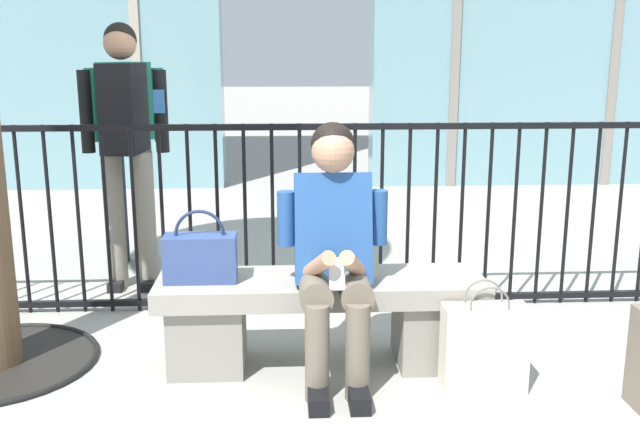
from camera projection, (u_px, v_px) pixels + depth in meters
ground_plane at (321, 363)px, 3.57m from camera, size 60.00×60.00×0.00m
stone_bench at (321, 312)px, 3.51m from camera, size 1.60×0.44×0.45m
seated_person_with_phone at (334, 245)px, 3.30m from camera, size 0.52×0.66×1.21m
handbag_on_bench at (200, 256)px, 3.40m from camera, size 0.34×0.16×0.35m
shopping_bag at (484, 347)px, 3.25m from camera, size 0.38×0.15×0.52m
bystander_at_railing at (127, 127)px, 5.10m from camera, size 0.55×0.43×1.71m
bystander_further_back at (125, 137)px, 4.53m from camera, size 0.55×0.40×1.71m
plaza_railing at (314, 217)px, 4.23m from camera, size 9.93×0.04×1.13m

